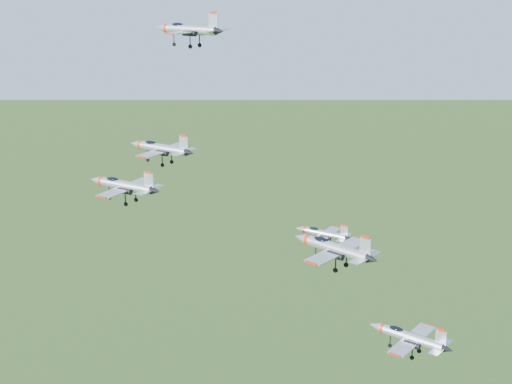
% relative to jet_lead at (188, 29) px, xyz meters
% --- Properties ---
extents(jet_lead, '(14.01, 11.71, 3.75)m').
position_rel_jet_lead_xyz_m(jet_lead, '(0.00, 0.00, 0.00)').
color(jet_lead, '#ACB1B9').
extents(jet_left_high, '(12.84, 10.72, 3.43)m').
position_rel_jet_lead_xyz_m(jet_left_high, '(0.25, -10.25, -17.57)').
color(jet_left_high, '#ACB1B9').
extents(jet_right_high, '(11.95, 9.92, 3.19)m').
position_rel_jet_lead_xyz_m(jet_right_high, '(5.23, -27.82, -18.24)').
color(jet_right_high, '#ACB1B9').
extents(jet_left_low, '(10.44, 8.68, 2.79)m').
position_rel_jet_lead_xyz_m(jet_left_low, '(23.87, 0.73, -32.06)').
color(jet_left_low, '#ACB1B9').
extents(jet_right_low, '(12.80, 10.92, 3.50)m').
position_rel_jet_lead_xyz_m(jet_right_low, '(33.13, -22.35, -24.63)').
color(jet_right_low, '#ACB1B9').
extents(jet_trail, '(12.65, 10.68, 3.41)m').
position_rel_jet_lead_xyz_m(jet_trail, '(41.92, -14.30, -39.43)').
color(jet_trail, '#ACB1B9').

